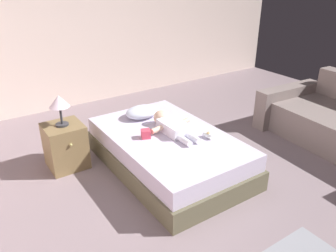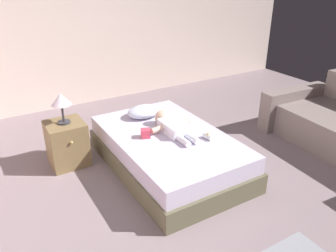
{
  "view_description": "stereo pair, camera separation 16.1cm",
  "coord_description": "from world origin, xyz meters",
  "px_view_note": "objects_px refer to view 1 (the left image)",
  "views": [
    {
      "loc": [
        -1.62,
        -2.01,
        1.97
      ],
      "look_at": [
        0.13,
        0.6,
        0.49
      ],
      "focal_mm": 35.92,
      "sensor_mm": 36.0,
      "label": 1
    },
    {
      "loc": [
        -1.48,
        -2.09,
        1.97
      ],
      "look_at": [
        0.13,
        0.6,
        0.49
      ],
      "focal_mm": 35.92,
      "sensor_mm": 36.0,
      "label": 2
    }
  ],
  "objects_px": {
    "nightstand": "(65,146)",
    "bed": "(168,151)",
    "lamp": "(59,103)",
    "baby_bottle": "(208,135)",
    "toy_block": "(146,134)",
    "baby": "(171,125)",
    "toothbrush": "(185,125)",
    "pillow": "(142,112)"
  },
  "relations": [
    {
      "from": "baby",
      "to": "toothbrush",
      "type": "relative_size",
      "value": 5.07
    },
    {
      "from": "pillow",
      "to": "baby_bottle",
      "type": "bearing_deg",
      "value": -71.02
    },
    {
      "from": "toy_block",
      "to": "bed",
      "type": "bearing_deg",
      "value": -16.67
    },
    {
      "from": "toy_block",
      "to": "toothbrush",
      "type": "bearing_deg",
      "value": 1.39
    },
    {
      "from": "nightstand",
      "to": "baby_bottle",
      "type": "xyz_separation_m",
      "value": [
        1.2,
        -0.92,
        0.18
      ]
    },
    {
      "from": "nightstand",
      "to": "toy_block",
      "type": "distance_m",
      "value": 0.9
    },
    {
      "from": "lamp",
      "to": "baby_bottle",
      "type": "height_order",
      "value": "lamp"
    },
    {
      "from": "baby_bottle",
      "to": "pillow",
      "type": "bearing_deg",
      "value": 108.98
    },
    {
      "from": "lamp",
      "to": "pillow",
      "type": "bearing_deg",
      "value": -5.27
    },
    {
      "from": "pillow",
      "to": "nightstand",
      "type": "height_order",
      "value": "pillow"
    },
    {
      "from": "bed",
      "to": "toothbrush",
      "type": "distance_m",
      "value": 0.36
    },
    {
      "from": "lamp",
      "to": "toy_block",
      "type": "distance_m",
      "value": 0.93
    },
    {
      "from": "nightstand",
      "to": "baby_bottle",
      "type": "distance_m",
      "value": 1.52
    },
    {
      "from": "baby",
      "to": "nightstand",
      "type": "height_order",
      "value": "baby"
    },
    {
      "from": "baby",
      "to": "toy_block",
      "type": "height_order",
      "value": "baby"
    },
    {
      "from": "toothbrush",
      "to": "baby_bottle",
      "type": "distance_m",
      "value": 0.37
    },
    {
      "from": "baby",
      "to": "toothbrush",
      "type": "bearing_deg",
      "value": 5.91
    },
    {
      "from": "nightstand",
      "to": "toy_block",
      "type": "bearing_deg",
      "value": -39.97
    },
    {
      "from": "pillow",
      "to": "baby_bottle",
      "type": "distance_m",
      "value": 0.89
    },
    {
      "from": "toy_block",
      "to": "baby",
      "type": "bearing_deg",
      "value": -1.52
    },
    {
      "from": "nightstand",
      "to": "toy_block",
      "type": "xyz_separation_m",
      "value": [
        0.67,
        -0.56,
        0.19
      ]
    },
    {
      "from": "lamp",
      "to": "bed",
      "type": "bearing_deg",
      "value": -35.06
    },
    {
      "from": "bed",
      "to": "lamp",
      "type": "xyz_separation_m",
      "value": [
        -0.9,
        0.63,
        0.55
      ]
    },
    {
      "from": "toothbrush",
      "to": "nightstand",
      "type": "bearing_deg",
      "value": 154.95
    },
    {
      "from": "pillow",
      "to": "toy_block",
      "type": "distance_m",
      "value": 0.54
    },
    {
      "from": "lamp",
      "to": "toy_block",
      "type": "xyz_separation_m",
      "value": [
        0.67,
        -0.56,
        -0.3
      ]
    },
    {
      "from": "bed",
      "to": "baby",
      "type": "bearing_deg",
      "value": 36.63
    },
    {
      "from": "bed",
      "to": "pillow",
      "type": "height_order",
      "value": "pillow"
    },
    {
      "from": "pillow",
      "to": "baby",
      "type": "bearing_deg",
      "value": -81.59
    },
    {
      "from": "bed",
      "to": "lamp",
      "type": "relative_size",
      "value": 5.5
    },
    {
      "from": "bed",
      "to": "toothbrush",
      "type": "bearing_deg",
      "value": 16.13
    },
    {
      "from": "bed",
      "to": "nightstand",
      "type": "bearing_deg",
      "value": 144.95
    },
    {
      "from": "bed",
      "to": "baby_bottle",
      "type": "bearing_deg",
      "value": -44.5
    },
    {
      "from": "lamp",
      "to": "baby",
      "type": "bearing_deg",
      "value": -30.22
    },
    {
      "from": "bed",
      "to": "toothbrush",
      "type": "height_order",
      "value": "toothbrush"
    },
    {
      "from": "baby",
      "to": "nightstand",
      "type": "xyz_separation_m",
      "value": [
        -0.98,
        0.57,
        -0.21
      ]
    },
    {
      "from": "pillow",
      "to": "nightstand",
      "type": "relative_size",
      "value": 0.84
    },
    {
      "from": "pillow",
      "to": "toy_block",
      "type": "xyz_separation_m",
      "value": [
        -0.24,
        -0.48,
        -0.02
      ]
    },
    {
      "from": "baby_bottle",
      "to": "baby",
      "type": "bearing_deg",
      "value": 121.59
    },
    {
      "from": "nightstand",
      "to": "bed",
      "type": "bearing_deg",
      "value": -35.05
    },
    {
      "from": "bed",
      "to": "baby",
      "type": "distance_m",
      "value": 0.28
    },
    {
      "from": "toothbrush",
      "to": "lamp",
      "type": "distance_m",
      "value": 1.35
    }
  ]
}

